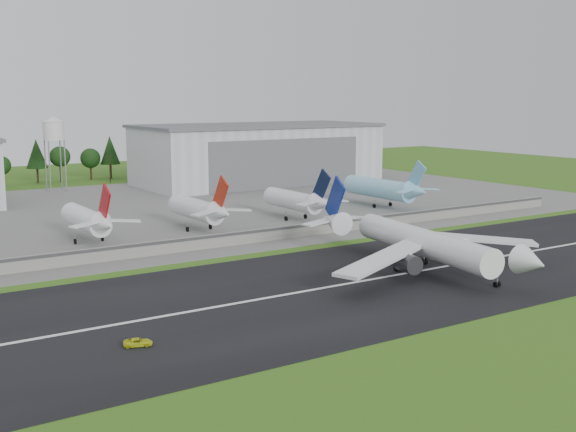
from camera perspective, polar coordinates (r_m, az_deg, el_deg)
ground at (r=134.08m, az=6.31°, el=-6.48°), size 600.00×600.00×0.00m
runway at (r=141.63m, az=3.73°, el=-5.55°), size 320.00×60.00×0.10m
runway_centerline at (r=141.62m, az=3.73°, el=-5.53°), size 220.00×1.00×0.02m
apron at (r=237.08m, az=-12.42°, el=0.32°), size 320.00×150.00×0.10m
blast_fence at (r=178.31m, az=-4.97°, el=-1.87°), size 240.00×0.61×3.50m
hangar_east at (r=308.45m, az=-2.38°, el=4.95°), size 102.00×47.00×25.20m
water_tower at (r=294.88m, az=-18.04°, el=6.61°), size 8.40×8.40×29.40m
utility_poles at (r=312.57m, az=-17.66°, el=2.24°), size 230.00×3.00×12.00m
treeline at (r=326.96m, az=-18.37°, el=2.51°), size 320.00×16.00×22.00m
main_airliner at (r=154.91m, az=10.74°, el=-2.56°), size 56.60×59.16×18.17m
ground_vehicle at (r=110.51m, az=-11.77°, el=-9.74°), size 4.69×3.35×1.19m
parked_jet_red_a at (r=186.93m, az=-15.39°, el=-0.30°), size 7.36×31.29×16.64m
parked_jet_red_b at (r=198.30m, az=-6.89°, el=0.51°), size 7.36×31.29×16.65m
parked_jet_navy at (r=214.29m, az=0.84°, el=1.23°), size 7.36×31.29×16.60m
parked_jet_skyblue at (r=241.29m, az=7.71°, el=2.16°), size 7.36×37.29×17.04m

